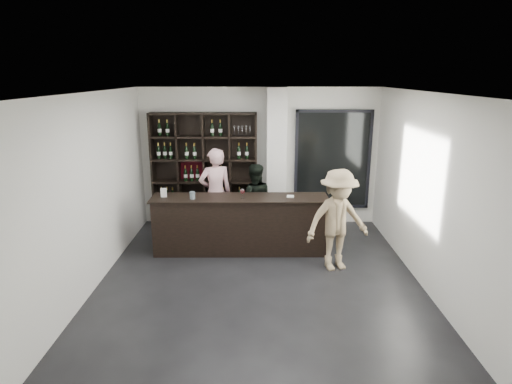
{
  "coord_description": "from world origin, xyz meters",
  "views": [
    {
      "loc": [
        -0.01,
        -6.2,
        3.15
      ],
      "look_at": [
        -0.06,
        1.1,
        1.13
      ],
      "focal_mm": 30.0,
      "sensor_mm": 36.0,
      "label": 1
    }
  ],
  "objects_px": {
    "wine_shelf": "(205,170)",
    "taster_black": "(254,201)",
    "taster_pink": "(216,193)",
    "tasting_counter": "(240,224)",
    "customer": "(338,220)"
  },
  "relations": [
    {
      "from": "tasting_counter",
      "to": "taster_pink",
      "type": "bearing_deg",
      "value": 123.42
    },
    {
      "from": "tasting_counter",
      "to": "customer",
      "type": "distance_m",
      "value": 1.8
    },
    {
      "from": "taster_black",
      "to": "tasting_counter",
      "type": "bearing_deg",
      "value": 68.57
    },
    {
      "from": "tasting_counter",
      "to": "taster_black",
      "type": "bearing_deg",
      "value": 70.92
    },
    {
      "from": "tasting_counter",
      "to": "taster_pink",
      "type": "xyz_separation_m",
      "value": [
        -0.51,
        0.75,
        0.37
      ]
    },
    {
      "from": "tasting_counter",
      "to": "taster_black",
      "type": "relative_size",
      "value": 2.12
    },
    {
      "from": "taster_pink",
      "to": "customer",
      "type": "xyz_separation_m",
      "value": [
        2.13,
        -1.45,
        -0.05
      ]
    },
    {
      "from": "taster_pink",
      "to": "customer",
      "type": "relative_size",
      "value": 1.05
    },
    {
      "from": "taster_pink",
      "to": "taster_black",
      "type": "xyz_separation_m",
      "value": [
        0.76,
        0.0,
        -0.15
      ]
    },
    {
      "from": "wine_shelf",
      "to": "tasting_counter",
      "type": "distance_m",
      "value": 1.8
    },
    {
      "from": "tasting_counter",
      "to": "taster_pink",
      "type": "relative_size",
      "value": 1.76
    },
    {
      "from": "taster_black",
      "to": "taster_pink",
      "type": "bearing_deg",
      "value": -3.0
    },
    {
      "from": "wine_shelf",
      "to": "taster_black",
      "type": "relative_size",
      "value": 1.61
    },
    {
      "from": "taster_pink",
      "to": "customer",
      "type": "height_order",
      "value": "taster_pink"
    },
    {
      "from": "tasting_counter",
      "to": "taster_pink",
      "type": "distance_m",
      "value": 0.98
    }
  ]
}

